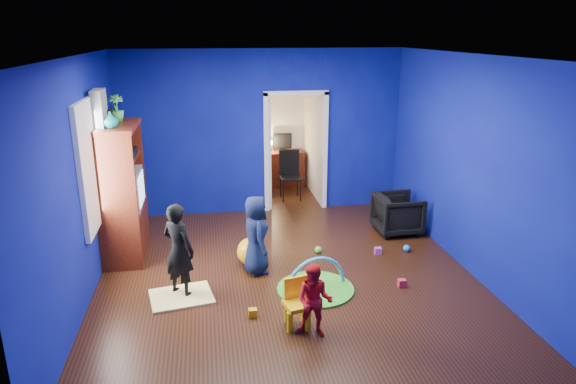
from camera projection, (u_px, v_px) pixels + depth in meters
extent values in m
cube|color=black|center=(287.00, 277.00, 6.94)|extent=(5.00, 5.50, 0.01)
cube|color=white|center=(287.00, 56.00, 6.07)|extent=(5.00, 5.50, 0.01)
cube|color=navy|center=(263.00, 133.00, 9.10)|extent=(5.00, 0.02, 2.90)
cube|color=navy|center=(344.00, 268.00, 3.92)|extent=(5.00, 0.02, 2.90)
cube|color=navy|center=(81.00, 182.00, 6.12)|extent=(0.02, 5.50, 2.90)
cube|color=navy|center=(471.00, 166.00, 6.89)|extent=(0.02, 5.50, 2.90)
imported|color=black|center=(398.00, 214.00, 8.38)|extent=(0.73, 0.71, 0.65)
imported|color=black|center=(179.00, 250.00, 6.31)|extent=(0.52, 0.50, 1.21)
imported|color=#0E1634|center=(256.00, 235.00, 6.92)|extent=(0.42, 0.58, 1.10)
imported|color=red|center=(315.00, 301.00, 5.49)|extent=(0.49, 0.45, 0.83)
imported|color=#0D626D|center=(110.00, 120.00, 6.71)|extent=(0.27, 0.27, 0.21)
imported|color=green|center=(116.00, 108.00, 7.17)|extent=(0.24, 0.24, 0.37)
cube|color=#420F0B|center=(122.00, 192.00, 7.32)|extent=(0.58, 1.14, 1.96)
cube|color=silver|center=(125.00, 189.00, 7.31)|extent=(0.46, 0.70, 0.54)
cube|color=#F2E07A|center=(181.00, 297.00, 6.39)|extent=(0.84, 0.72, 0.03)
sphere|color=yellow|center=(251.00, 252.00, 7.25)|extent=(0.40, 0.40, 0.40)
cube|color=yellow|center=(297.00, 306.00, 5.71)|extent=(0.34, 0.34, 0.50)
cylinder|color=#4BA525|center=(315.00, 289.00, 6.59)|extent=(0.99, 0.99, 0.03)
torus|color=#3F8CD8|center=(315.00, 288.00, 6.59)|extent=(0.85, 0.31, 0.88)
cube|color=white|center=(87.00, 167.00, 6.43)|extent=(0.03, 0.95, 1.55)
cube|color=slate|center=(107.00, 178.00, 7.05)|extent=(0.14, 0.42, 2.40)
cube|color=white|center=(296.00, 154.00, 9.31)|extent=(1.16, 0.10, 2.10)
cube|color=#3D140A|center=(283.00, 168.00, 10.93)|extent=(0.88, 0.44, 0.75)
cube|color=black|center=(282.00, 141.00, 10.87)|extent=(0.40, 0.05, 0.32)
sphere|color=#FFD88C|center=(270.00, 143.00, 10.78)|extent=(0.14, 0.14, 0.14)
cube|color=black|center=(291.00, 177.00, 10.00)|extent=(0.40, 0.40, 0.92)
cube|color=white|center=(282.00, 90.00, 10.54)|extent=(0.88, 0.24, 0.04)
cube|color=red|center=(402.00, 283.00, 6.66)|extent=(0.10, 0.08, 0.10)
sphere|color=#2680DA|center=(407.00, 248.00, 7.72)|extent=(0.11, 0.11, 0.11)
cube|color=#F3A00C|center=(253.00, 313.00, 5.96)|extent=(0.10, 0.08, 0.10)
sphere|color=green|center=(318.00, 250.00, 7.67)|extent=(0.11, 0.11, 0.11)
cube|color=#BC46B0|center=(378.00, 251.00, 7.64)|extent=(0.10, 0.08, 0.10)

